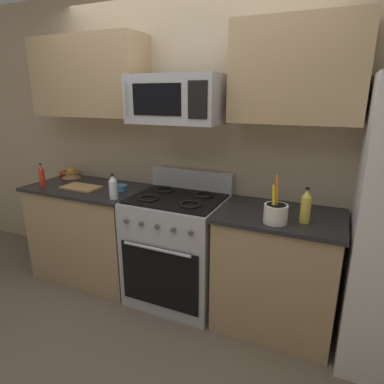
# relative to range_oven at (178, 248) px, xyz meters

# --- Properties ---
(ground_plane) EXTENTS (16.00, 16.00, 0.00)m
(ground_plane) POSITION_rel_range_oven_xyz_m (0.00, -0.62, -0.47)
(ground_plane) COLOR #6B5B4C
(wall_back) EXTENTS (8.00, 0.10, 2.60)m
(wall_back) POSITION_rel_range_oven_xyz_m (0.00, 0.38, 0.83)
(wall_back) COLOR tan
(wall_back) RESTS_ON ground
(counter_left) EXTENTS (1.09, 0.63, 0.91)m
(counter_left) POSITION_rel_range_oven_xyz_m (-0.94, -0.00, -0.02)
(counter_left) COLOR tan
(counter_left) RESTS_ON ground
(range_oven) EXTENTS (0.76, 0.68, 1.09)m
(range_oven) POSITION_rel_range_oven_xyz_m (0.00, 0.00, 0.00)
(range_oven) COLOR #B2B5BA
(range_oven) RESTS_ON ground
(counter_right) EXTENTS (0.88, 0.63, 0.91)m
(counter_right) POSITION_rel_range_oven_xyz_m (0.83, -0.00, -0.02)
(counter_right) COLOR tan
(counter_right) RESTS_ON ground
(microwave) EXTENTS (0.71, 0.44, 0.36)m
(microwave) POSITION_rel_range_oven_xyz_m (-0.00, 0.03, 1.22)
(microwave) COLOR #B2B5BA
(upper_cabinets_left) EXTENTS (1.08, 0.34, 0.67)m
(upper_cabinets_left) POSITION_rel_range_oven_xyz_m (-0.94, 0.16, 1.40)
(upper_cabinets_left) COLOR tan
(upper_cabinets_right) EXTENTS (0.87, 0.34, 0.67)m
(upper_cabinets_right) POSITION_rel_range_oven_xyz_m (0.84, 0.16, 1.40)
(upper_cabinets_right) COLOR tan
(utensil_crock) EXTENTS (0.16, 0.16, 0.32)m
(utensil_crock) POSITION_rel_range_oven_xyz_m (0.82, -0.18, 0.51)
(utensil_crock) COLOR white
(utensil_crock) RESTS_ON counter_right
(fruit_basket) EXTENTS (0.19, 0.19, 0.10)m
(fruit_basket) POSITION_rel_range_oven_xyz_m (-1.31, 0.20, 0.48)
(fruit_basket) COLOR #9E7A4C
(fruit_basket) RESTS_ON counter_left
(apple_loose) EXTENTS (0.07, 0.07, 0.07)m
(apple_loose) POSITION_rel_range_oven_xyz_m (-1.40, 0.17, 0.47)
(apple_loose) COLOR red
(apple_loose) RESTS_ON counter_left
(cutting_board) EXTENTS (0.35, 0.21, 0.02)m
(cutting_board) POSITION_rel_range_oven_xyz_m (-0.94, -0.07, 0.44)
(cutting_board) COLOR tan
(cutting_board) RESTS_ON counter_left
(bottle_vinegar) EXTENTS (0.07, 0.07, 0.21)m
(bottle_vinegar) POSITION_rel_range_oven_xyz_m (-0.47, -0.20, 0.53)
(bottle_vinegar) COLOR silver
(bottle_vinegar) RESTS_ON counter_left
(bottle_oil) EXTENTS (0.07, 0.07, 0.24)m
(bottle_oil) POSITION_rel_range_oven_xyz_m (1.00, -0.10, 0.55)
(bottle_oil) COLOR gold
(bottle_oil) RESTS_ON counter_right
(bottle_hot_sauce) EXTENTS (0.05, 0.05, 0.21)m
(bottle_hot_sauce) POSITION_rel_range_oven_xyz_m (-1.32, -0.16, 0.53)
(bottle_hot_sauce) COLOR red
(bottle_hot_sauce) RESTS_ON counter_left
(prep_bowl) EXTENTS (0.12, 0.12, 0.05)m
(prep_bowl) POSITION_rel_range_oven_xyz_m (-0.58, 0.02, 0.46)
(prep_bowl) COLOR teal
(prep_bowl) RESTS_ON counter_left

